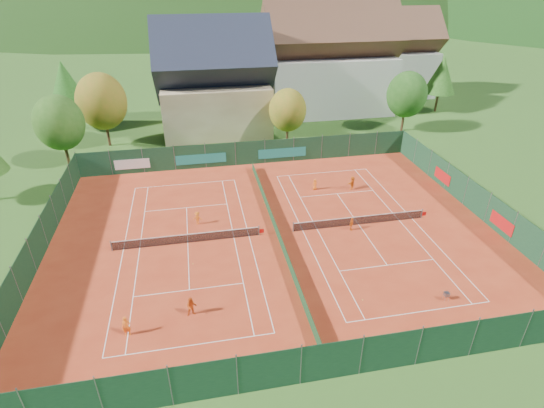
{
  "coord_description": "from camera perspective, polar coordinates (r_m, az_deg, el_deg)",
  "views": [
    {
      "loc": [
        -6.58,
        -31.94,
        21.31
      ],
      "look_at": [
        0.0,
        2.0,
        2.0
      ],
      "focal_mm": 28.0,
      "sensor_mm": 36.0,
      "label": 1
    }
  ],
  "objects": [
    {
      "name": "tennis_net_left",
      "position": [
        38.14,
        -11.1,
        -4.5
      ],
      "size": [
        13.3,
        0.1,
        1.02
      ],
      "color": "#59595B",
      "rests_on": "ground"
    },
    {
      "name": "tree_west_mid",
      "position": [
        60.99,
        -21.95,
        12.66
      ],
      "size": [
        6.44,
        6.44,
        9.78
      ],
      "color": "#4A2D1A",
      "rests_on": "ground"
    },
    {
      "name": "clay_pad",
      "position": [
        38.96,
        0.56,
        -3.97
      ],
      "size": [
        40.0,
        32.0,
        0.01
      ],
      "primitive_type": "cube",
      "color": "#AA3219",
      "rests_on": "ground"
    },
    {
      "name": "player_right_far_a",
      "position": [
        46.55,
        5.78,
        2.63
      ],
      "size": [
        0.64,
        0.45,
        1.23
      ],
      "primitive_type": "imported",
      "rotation": [
        0.0,
        0.0,
        3.24
      ],
      "color": "orange",
      "rests_on": "ground"
    },
    {
      "name": "player_right_near",
      "position": [
        39.79,
        10.64,
        -2.66
      ],
      "size": [
        0.75,
        0.78,
        1.3
      ],
      "primitive_type": "imported",
      "rotation": [
        0.0,
        0.0,
        0.83
      ],
      "color": "#CF5512",
      "rests_on": "ground"
    },
    {
      "name": "court_markings_left",
      "position": [
        38.42,
        -11.26,
        -5.13
      ],
      "size": [
        11.03,
        23.83,
        0.0
      ],
      "color": "white",
      "rests_on": "ground"
    },
    {
      "name": "tree_west_back",
      "position": [
        69.74,
        -26.03,
        14.3
      ],
      "size": [
        5.6,
        5.6,
        10.0
      ],
      "color": "#492B1A",
      "rests_on": "ground"
    },
    {
      "name": "hotel_block_b",
      "position": [
        85.56,
        15.32,
        18.34
      ],
      "size": [
        17.28,
        10.0,
        15.5
      ],
      "color": "silver",
      "rests_on": "ground"
    },
    {
      "name": "fence_east",
      "position": [
        46.08,
        25.73,
        0.59
      ],
      "size": [
        0.09,
        32.0,
        3.0
      ],
      "color": "#143720",
      "rests_on": "ground"
    },
    {
      "name": "mountain_backdrop",
      "position": [
        274.58,
        -3.49,
        16.31
      ],
      "size": [
        820.0,
        530.0,
        242.0
      ],
      "color": "black",
      "rests_on": "ground"
    },
    {
      "name": "player_right_far_b",
      "position": [
        47.22,
        10.73,
        2.84
      ],
      "size": [
        1.35,
        1.26,
        1.51
      ],
      "primitive_type": "imported",
      "rotation": [
        0.0,
        0.0,
        3.85
      ],
      "color": "orange",
      "rests_on": "ground"
    },
    {
      "name": "tree_east_mid",
      "position": [
        77.25,
        21.86,
        15.82
      ],
      "size": [
        5.04,
        5.04,
        9.0
      ],
      "color": "#4B301A",
      "rests_on": "ground"
    },
    {
      "name": "ball_hopper",
      "position": [
        33.98,
        22.43,
        -11.14
      ],
      "size": [
        0.34,
        0.34,
        0.8
      ],
      "color": "slate",
      "rests_on": "ground"
    },
    {
      "name": "chalet",
      "position": [
        63.76,
        -7.74,
        15.62
      ],
      "size": [
        16.2,
        12.0,
        16.0
      ],
      "color": "beige",
      "rests_on": "ground"
    },
    {
      "name": "fence_north",
      "position": [
        52.24,
        -3.44,
        6.81
      ],
      "size": [
        40.0,
        0.1,
        3.0
      ],
      "color": "#163C24",
      "rests_on": "ground"
    },
    {
      "name": "player_left_mid",
      "position": [
        30.76,
        -10.76,
        -13.39
      ],
      "size": [
        0.78,
        0.64,
        1.51
      ],
      "primitive_type": "imported",
      "rotation": [
        0.0,
        0.0,
        0.09
      ],
      "color": "#CA4612",
      "rests_on": "ground"
    },
    {
      "name": "player_left_far",
      "position": [
        40.63,
        -9.99,
        -1.86
      ],
      "size": [
        0.92,
        0.63,
        1.31
      ],
      "primitive_type": "imported",
      "rotation": [
        0.0,
        0.0,
        2.97
      ],
      "color": "orange",
      "rests_on": "ground"
    },
    {
      "name": "tennis_net_right",
      "position": [
        40.87,
        11.85,
        -2.11
      ],
      "size": [
        13.3,
        0.1,
        1.02
      ],
      "color": "#59595B",
      "rests_on": "ground"
    },
    {
      "name": "tree_center",
      "position": [
        57.82,
        2.11,
        12.49
      ],
      "size": [
        5.01,
        5.01,
        7.6
      ],
      "color": "#4D301B",
      "rests_on": "ground"
    },
    {
      "name": "ground",
      "position": [
        38.97,
        0.56,
        -4.0
      ],
      "size": [
        600.0,
        600.0,
        0.0
      ],
      "primitive_type": "plane",
      "color": "#285119",
      "rests_on": "ground"
    },
    {
      "name": "tree_east_back",
      "position": [
        80.31,
        13.85,
        17.95
      ],
      "size": [
        7.15,
        7.15,
        10.86
      ],
      "color": "#473019",
      "rests_on": "ground"
    },
    {
      "name": "tree_west_front",
      "position": [
        56.47,
        -26.72,
        9.72
      ],
      "size": [
        5.72,
        5.72,
        8.69
      ],
      "color": "#402E17",
      "rests_on": "ground"
    },
    {
      "name": "player_left_near",
      "position": [
        30.44,
        -19.0,
        -15.3
      ],
      "size": [
        0.57,
        0.38,
        1.53
      ],
      "primitive_type": "imported",
      "rotation": [
        0.0,
        0.0,
        0.02
      ],
      "color": "orange",
      "rests_on": "ground"
    },
    {
      "name": "loose_ball_2",
      "position": [
        43.87,
        -1.07,
        0.17
      ],
      "size": [
        0.07,
        0.07,
        0.07
      ],
      "primitive_type": "sphere",
      "color": "#CCD833",
      "rests_on": "ground"
    },
    {
      "name": "loose_ball_1",
      "position": [
        32.52,
        12.09,
        -12.5
      ],
      "size": [
        0.07,
        0.07,
        0.07
      ],
      "primitive_type": "sphere",
      "color": "#CCD833",
      "rests_on": "ground"
    },
    {
      "name": "fence_south",
      "position": [
        26.27,
        7.99,
        -20.16
      ],
      "size": [
        40.0,
        0.04,
        3.0
      ],
      "color": "#13351F",
      "rests_on": "ground"
    },
    {
      "name": "loose_ball_0",
      "position": [
        35.76,
        -10.59,
        -7.92
      ],
      "size": [
        0.07,
        0.07,
        0.07
      ],
      "primitive_type": "sphere",
      "color": "#CCD833",
      "rests_on": "ground"
    },
    {
      "name": "hotel_block_a",
      "position": [
        72.94,
        7.65,
        17.94
      ],
      "size": [
        21.6,
        11.0,
        17.25
      ],
      "color": "silver",
      "rests_on": "ground"
    },
    {
      "name": "court_divider",
      "position": [
        38.69,
        0.56,
        -3.36
      ],
      "size": [
        0.03,
        28.8,
        1.0
      ],
      "color": "#14381C",
      "rests_on": "ground"
    },
    {
      "name": "fence_west",
      "position": [
        39.91,
        -28.95,
        -4.67
      ],
      "size": [
        0.04,
        32.0,
        3.0
      ],
      "color": "#12321A",
      "rests_on": "ground"
    },
    {
      "name": "court_markings_right",
      "position": [
        41.07,
        11.58,
        -2.72
      ],
      "size": [
        11.03,
        23.83,
        0.0
      ],
      "color": "white",
      "rests_on": "ground"
    },
    {
      "name": "tree_east_front",
      "position": [
        65.71,
        17.68,
        13.84
      ],
      "size": [
        5.72,
        5.72,
        8.69
      ],
      "color": "#472C19",
      "rests_on": "ground"
    }
  ]
}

